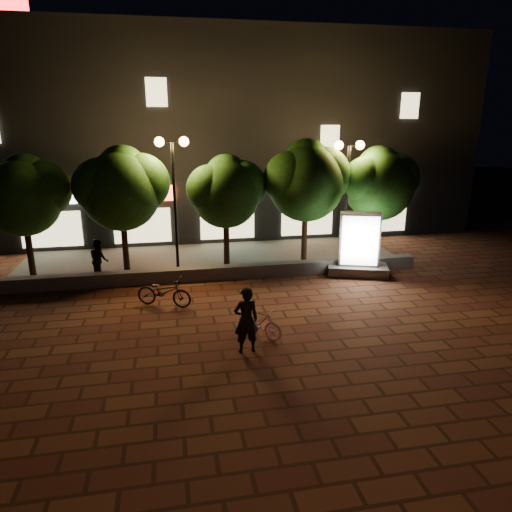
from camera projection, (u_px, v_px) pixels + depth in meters
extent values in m
plane|color=brown|center=(233.00, 322.00, 13.87)|extent=(80.00, 80.00, 0.00)
cube|color=#64625D|center=(219.00, 273.00, 17.56)|extent=(16.00, 0.45, 0.50)
cube|color=#64625D|center=(212.00, 259.00, 19.97)|extent=(16.00, 5.00, 0.08)
cube|color=black|center=(198.00, 136.00, 24.66)|extent=(28.00, 8.00, 10.00)
cube|color=silver|center=(47.00, 196.00, 20.27)|extent=(3.20, 0.12, 0.70)
cube|color=beige|center=(52.00, 229.00, 20.70)|extent=(2.60, 0.10, 1.60)
cube|color=#F84115|center=(140.00, 194.00, 20.99)|extent=(3.20, 0.12, 0.70)
cube|color=beige|center=(142.00, 226.00, 21.42)|extent=(2.60, 0.10, 1.60)
cube|color=#57DCE1|center=(227.00, 191.00, 21.71)|extent=(3.20, 0.12, 0.70)
cube|color=beige|center=(227.00, 222.00, 22.14)|extent=(2.60, 0.10, 1.60)
cube|color=#ED591F|center=(308.00, 189.00, 22.42)|extent=(3.20, 0.12, 0.70)
cube|color=beige|center=(307.00, 219.00, 22.86)|extent=(2.60, 0.10, 1.60)
cube|color=beige|center=(384.00, 187.00, 23.14)|extent=(3.20, 0.12, 0.70)
cube|color=beige|center=(382.00, 216.00, 23.57)|extent=(2.60, 0.10, 1.60)
cube|color=beige|center=(156.00, 92.00, 19.90)|extent=(0.90, 0.10, 1.20)
cube|color=beige|center=(330.00, 138.00, 21.91)|extent=(0.90, 0.10, 1.20)
cube|color=beige|center=(410.00, 106.00, 22.20)|extent=(0.90, 0.10, 1.20)
cylinder|color=#321D13|center=(29.00, 248.00, 17.34)|extent=(0.24, 0.24, 2.25)
sphere|color=#275C1B|center=(22.00, 198.00, 16.80)|extent=(2.80, 2.80, 2.80)
sphere|color=#275C1B|center=(43.00, 189.00, 17.02)|extent=(2.10, 2.10, 2.10)
sphere|color=#275C1B|center=(1.00, 193.00, 16.47)|extent=(1.96, 1.96, 1.96)
sphere|color=#275C1B|center=(25.00, 178.00, 16.94)|extent=(1.82, 1.82, 1.82)
cylinder|color=#321D13|center=(125.00, 242.00, 17.96)|extent=(0.24, 0.24, 2.34)
sphere|color=#275C1B|center=(121.00, 192.00, 17.38)|extent=(3.00, 3.00, 3.00)
sphere|color=#275C1B|center=(141.00, 183.00, 17.62)|extent=(2.25, 2.25, 2.25)
sphere|color=#275C1B|center=(101.00, 186.00, 17.05)|extent=(2.10, 2.10, 2.10)
sphere|color=#275C1B|center=(122.00, 171.00, 17.51)|extent=(1.95, 1.95, 1.95)
cylinder|color=#321D13|center=(226.00, 239.00, 18.69)|extent=(0.24, 0.24, 2.21)
sphere|color=#275C1B|center=(226.00, 194.00, 18.16)|extent=(2.70, 2.70, 2.70)
sphere|color=#275C1B|center=(241.00, 186.00, 18.39)|extent=(2.03, 2.03, 2.02)
sphere|color=#275C1B|center=(210.00, 189.00, 17.84)|extent=(1.89, 1.89, 1.89)
sphere|color=#275C1B|center=(227.00, 176.00, 18.32)|extent=(1.76, 1.76, 1.76)
cylinder|color=#321D13|center=(304.00, 233.00, 19.25)|extent=(0.24, 0.24, 2.43)
sphere|color=#275C1B|center=(306.00, 184.00, 18.66)|extent=(3.10, 3.10, 3.10)
sphere|color=#275C1B|center=(323.00, 175.00, 18.90)|extent=(2.33, 2.33, 2.33)
sphere|color=#275C1B|center=(290.00, 178.00, 18.32)|extent=(2.17, 2.17, 2.17)
sphere|color=#275C1B|center=(306.00, 163.00, 18.78)|extent=(2.01, 2.02, 2.02)
cylinder|color=#321D13|center=(376.00, 231.00, 19.85)|extent=(0.24, 0.24, 2.29)
sphere|color=#275C1B|center=(379.00, 186.00, 19.29)|extent=(2.90, 2.90, 2.90)
sphere|color=#275C1B|center=(393.00, 178.00, 19.52)|extent=(2.18, 2.17, 2.17)
sphere|color=#275C1B|center=(366.00, 181.00, 18.96)|extent=(2.03, 2.03, 2.03)
sphere|color=#275C1B|center=(379.00, 168.00, 19.43)|extent=(1.89, 1.88, 1.88)
cylinder|color=black|center=(175.00, 208.00, 17.75)|extent=(0.12, 0.12, 5.00)
cylinder|color=black|center=(172.00, 142.00, 17.03)|extent=(0.90, 0.08, 0.08)
sphere|color=#FF903F|center=(159.00, 142.00, 16.95)|extent=(0.36, 0.36, 0.36)
sphere|color=#FF903F|center=(184.00, 142.00, 17.11)|extent=(0.36, 0.36, 0.36)
cylinder|color=black|center=(346.00, 205.00, 19.03)|extent=(0.12, 0.12, 4.80)
cylinder|color=black|center=(349.00, 145.00, 18.34)|extent=(0.90, 0.08, 0.08)
sphere|color=#FF903F|center=(339.00, 145.00, 18.26)|extent=(0.36, 0.36, 0.36)
sphere|color=#FF903F|center=(360.00, 145.00, 18.42)|extent=(0.36, 0.36, 0.36)
cube|color=#64625D|center=(357.00, 270.00, 18.08)|extent=(2.53, 1.81, 0.38)
cube|color=#4C4C51|center=(359.00, 239.00, 17.72)|extent=(1.61, 0.98, 2.10)
cube|color=white|center=(360.00, 241.00, 17.46)|extent=(1.32, 0.48, 1.91)
cube|color=white|center=(359.00, 237.00, 17.98)|extent=(1.32, 0.48, 1.91)
imported|color=pink|center=(260.00, 322.00, 12.81)|extent=(1.32, 1.34, 0.88)
imported|color=black|center=(246.00, 320.00, 11.86)|extent=(0.71, 0.51, 1.81)
imported|color=black|center=(164.00, 292.00, 14.94)|extent=(1.97, 1.35, 0.98)
imported|color=black|center=(99.00, 260.00, 17.06)|extent=(0.89, 0.96, 1.59)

